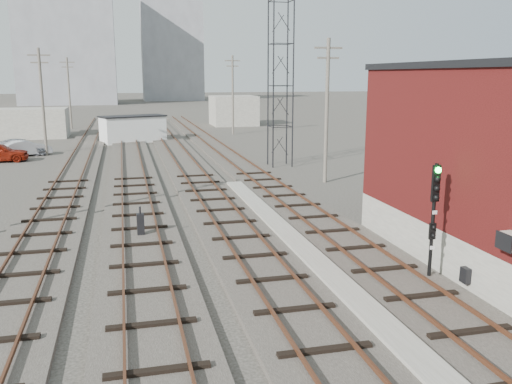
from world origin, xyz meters
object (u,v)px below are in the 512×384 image
object	(u,v)px
car_grey	(21,147)
signal_mast	(434,214)
site_trailer	(133,129)
car_silver	(26,148)
switch_stand	(141,225)

from	to	relation	value
car_grey	signal_mast	bearing A→B (deg)	-142.03
site_trailer	car_silver	distance (m)	12.11
signal_mast	switch_stand	bearing A→B (deg)	141.75
car_grey	car_silver	bearing A→B (deg)	-135.98
signal_mast	site_trailer	size ratio (longest dim) A/B	0.56
switch_stand	car_silver	size ratio (longest dim) A/B	0.32
car_silver	car_grey	world-z (taller)	car_grey
switch_stand	site_trailer	distance (m)	34.81
switch_stand	car_silver	bearing A→B (deg)	106.28
switch_stand	site_trailer	size ratio (longest dim) A/B	0.18
car_silver	signal_mast	bearing A→B (deg)	-173.18
car_grey	site_trailer	bearing A→B (deg)	-43.30
site_trailer	car_grey	xyz separation A→B (m)	(-9.65, -7.14, -0.69)
switch_stand	car_grey	bearing A→B (deg)	106.78
signal_mast	site_trailer	xyz separation A→B (m)	(-8.70, 42.03, -0.96)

